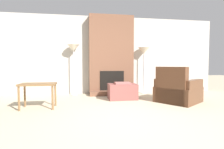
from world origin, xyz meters
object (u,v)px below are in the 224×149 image
ottoman (122,91)px  floor_lamp_right (144,53)px  side_table (38,87)px  floor_lamp_left (73,51)px  armchair (177,91)px

ottoman → floor_lamp_right: floor_lamp_right is taller
floor_lamp_right → side_table: bearing=-151.5°
ottoman → side_table: side_table is taller
side_table → floor_lamp_right: bearing=28.5°
floor_lamp_left → floor_lamp_right: (2.34, -0.00, -0.05)m
side_table → armchair: bearing=1.6°
ottoman → floor_lamp_left: bearing=146.7°
side_table → floor_lamp_left: bearing=67.4°
armchair → side_table: (-3.39, -0.10, 0.20)m
ottoman → floor_lamp_right: bearing=44.2°
ottoman → armchair: (1.30, -0.63, 0.06)m
armchair → floor_lamp_right: size_ratio=0.85×
ottoman → side_table: (-2.08, -0.73, 0.25)m
armchair → floor_lamp_right: (-0.36, 1.55, 1.10)m
floor_lamp_left → side_table: bearing=-112.6°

